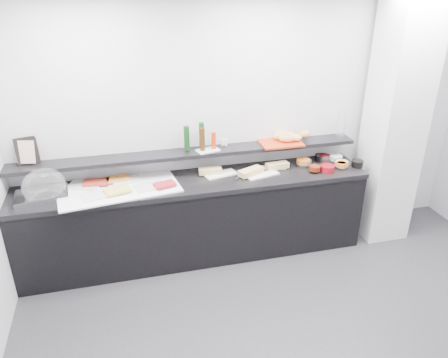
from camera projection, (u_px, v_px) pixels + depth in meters
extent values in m
cube|color=silver|center=(252.00, 124.00, 4.67)|extent=(5.00, 0.02, 2.70)
cube|color=silver|center=(395.00, 123.00, 4.70)|extent=(0.50, 0.50, 2.70)
cube|color=black|center=(196.00, 220.00, 4.66)|extent=(3.60, 0.60, 0.85)
cube|color=black|center=(194.00, 182.00, 4.46)|extent=(3.62, 0.62, 0.05)
cube|color=black|center=(190.00, 153.00, 4.51)|extent=(3.60, 0.25, 0.04)
cube|color=silver|center=(42.00, 195.00, 4.11)|extent=(0.50, 0.36, 0.04)
ellipsoid|color=white|center=(44.00, 186.00, 4.05)|extent=(0.45, 0.36, 0.34)
cube|color=white|center=(119.00, 189.00, 4.25)|extent=(1.21, 0.69, 0.01)
cube|color=silver|center=(85.00, 185.00, 4.30)|extent=(0.37, 0.31, 0.01)
cube|color=maroon|center=(96.00, 182.00, 4.32)|extent=(0.26, 0.18, 0.02)
cube|color=silver|center=(127.00, 180.00, 4.41)|extent=(0.30, 0.22, 0.01)
cube|color=orange|center=(118.00, 178.00, 4.40)|extent=(0.25, 0.18, 0.02)
cube|color=silver|center=(98.00, 195.00, 4.11)|extent=(0.33, 0.26, 0.01)
cube|color=#CABF4E|center=(117.00, 190.00, 4.15)|extent=(0.27, 0.21, 0.02)
cube|color=silver|center=(150.00, 186.00, 4.28)|extent=(0.32, 0.25, 0.01)
cube|color=maroon|center=(165.00, 184.00, 4.27)|extent=(0.23, 0.18, 0.02)
cube|color=white|center=(221.00, 174.00, 4.57)|extent=(0.36, 0.22, 0.01)
cube|color=tan|center=(210.00, 171.00, 4.55)|extent=(0.24, 0.11, 0.06)
cylinder|color=silver|center=(213.00, 174.00, 4.54)|extent=(0.14, 0.09, 0.01)
cube|color=white|center=(262.00, 174.00, 4.56)|extent=(0.38, 0.24, 0.01)
cube|color=tan|center=(251.00, 172.00, 4.53)|extent=(0.29, 0.21, 0.06)
cylinder|color=silver|center=(240.00, 176.00, 4.49)|extent=(0.14, 0.10, 0.01)
cube|color=silver|center=(269.00, 168.00, 4.71)|extent=(0.36, 0.16, 0.01)
cube|color=tan|center=(277.00, 166.00, 4.68)|extent=(0.25, 0.12, 0.06)
cylinder|color=silver|center=(280.00, 169.00, 4.66)|extent=(0.15, 0.06, 0.01)
cylinder|color=white|center=(304.00, 163.00, 4.76)|extent=(0.16, 0.16, 0.07)
cylinder|color=orange|center=(303.00, 161.00, 4.77)|extent=(0.18, 0.18, 0.05)
cylinder|color=black|center=(320.00, 158.00, 4.90)|extent=(0.15, 0.15, 0.07)
cylinder|color=#4F0B0E|center=(323.00, 157.00, 4.89)|extent=(0.12, 0.12, 0.05)
cylinder|color=white|center=(329.00, 160.00, 4.84)|extent=(0.22, 0.22, 0.07)
cylinder|color=silver|center=(336.00, 157.00, 4.87)|extent=(0.17, 0.17, 0.05)
cylinder|color=maroon|center=(327.00, 169.00, 4.63)|extent=(0.19, 0.19, 0.07)
cylinder|color=#5C1B0D|center=(315.00, 168.00, 4.61)|extent=(0.14, 0.14, 0.05)
cylinder|color=silver|center=(341.00, 165.00, 4.73)|extent=(0.20, 0.20, 0.07)
cylinder|color=#F5983B|center=(341.00, 164.00, 4.72)|extent=(0.16, 0.16, 0.05)
cylinder|color=black|center=(357.00, 163.00, 4.75)|extent=(0.17, 0.17, 0.07)
cylinder|color=orange|center=(342.00, 165.00, 4.69)|extent=(0.13, 0.13, 0.05)
cube|color=black|center=(27.00, 151.00, 4.17)|extent=(0.22, 0.13, 0.26)
cube|color=#D0A396|center=(25.00, 152.00, 4.13)|extent=(0.18, 0.09, 0.22)
cube|color=silver|center=(208.00, 150.00, 4.50)|extent=(0.26, 0.20, 0.01)
cylinder|color=#0F3712|center=(187.00, 138.00, 4.43)|extent=(0.07, 0.07, 0.26)
cylinder|color=#3D230B|center=(202.00, 139.00, 4.44)|extent=(0.05, 0.05, 0.24)
cylinder|color=#103C16|center=(202.00, 136.00, 4.48)|extent=(0.06, 0.06, 0.28)
cylinder|color=#BA2D0D|center=(214.00, 140.00, 4.49)|extent=(0.06, 0.06, 0.18)
cylinder|color=white|center=(226.00, 143.00, 4.59)|extent=(0.03, 0.03, 0.07)
cylinder|color=white|center=(223.00, 142.00, 4.60)|extent=(0.03, 0.03, 0.07)
cube|color=#B33113|center=(281.00, 143.00, 4.69)|extent=(0.45, 0.31, 0.02)
ellipsoid|color=tan|center=(278.00, 136.00, 4.73)|extent=(0.12, 0.08, 0.08)
ellipsoid|color=#C7844C|center=(283.00, 134.00, 4.79)|extent=(0.18, 0.15, 0.08)
ellipsoid|color=#BA7847|center=(304.00, 134.00, 4.79)|extent=(0.15, 0.10, 0.08)
ellipsoid|color=tan|center=(285.00, 138.00, 4.67)|extent=(0.13, 0.09, 0.08)
ellipsoid|color=#B97146|center=(288.00, 139.00, 4.66)|extent=(0.15, 0.10, 0.08)
ellipsoid|color=tan|center=(295.00, 138.00, 4.69)|extent=(0.18, 0.15, 0.08)
ellipsoid|color=tan|center=(289.00, 136.00, 4.74)|extent=(0.15, 0.12, 0.08)
ellipsoid|color=tan|center=(289.00, 138.00, 4.68)|extent=(0.16, 0.13, 0.08)
cylinder|color=white|center=(341.00, 125.00, 4.79)|extent=(0.11, 0.11, 0.30)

